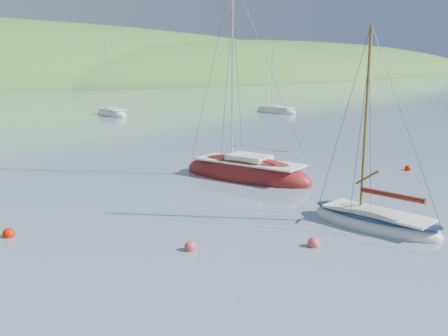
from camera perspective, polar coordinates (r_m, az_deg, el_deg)
ground at (r=21.08m, az=15.15°, el=-8.14°), size 700.00×700.00×0.00m
daysailer_white at (r=23.16m, az=16.85°, el=-5.87°), size 2.95×6.27×9.28m
sloop_red at (r=31.43m, az=2.57°, el=-0.70°), size 5.58×9.55×13.38m
distant_sloop_b at (r=71.75m, az=-12.74°, el=6.04°), size 2.99×7.87×11.11m
distant_sloop_d at (r=74.26m, az=5.94°, el=6.45°), size 3.09×7.52×10.51m
mooring_buoys at (r=22.90m, az=3.90°, el=-5.82°), size 25.47×9.62×0.50m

